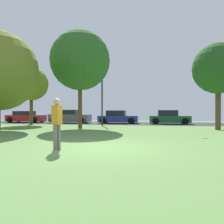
# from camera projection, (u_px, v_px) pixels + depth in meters

# --- Properties ---
(ground_plane) EXTENTS (44.00, 44.00, 0.00)m
(ground_plane) POSITION_uv_depth(u_px,v_px,m) (100.00, 148.00, 8.51)
(ground_plane) COLOR #5B8442
(road_strip) EXTENTS (44.00, 6.40, 0.01)m
(road_strip) POSITION_uv_depth(u_px,v_px,m) (134.00, 123.00, 24.27)
(road_strip) COLOR #28282B
(road_strip) RESTS_ON ground_plane
(maple_tree_far) EXTENTS (4.85, 4.85, 7.87)m
(maple_tree_far) POSITION_uv_depth(u_px,v_px,m) (80.00, 60.00, 18.59)
(maple_tree_far) COLOR brown
(maple_tree_far) RESTS_ON ground_plane
(maple_tree_near) EXTENTS (3.60, 3.60, 6.17)m
(maple_tree_near) POSITION_uv_depth(u_px,v_px,m) (218.00, 69.00, 16.28)
(maple_tree_near) COLOR brown
(maple_tree_near) RESTS_ON ground_plane
(oak_tree_left) EXTENTS (3.28, 3.28, 5.63)m
(oak_tree_left) POSITION_uv_depth(u_px,v_px,m) (31.00, 84.00, 22.32)
(oak_tree_left) COLOR brown
(oak_tree_left) RESTS_ON ground_plane
(person_catcher) EXTENTS (0.38, 0.33, 1.82)m
(person_catcher) POSITION_uv_depth(u_px,v_px,m) (57.00, 121.00, 8.10)
(person_catcher) COLOR slate
(person_catcher) RESTS_ON ground_plane
(frisbee_disc) EXTENTS (0.27, 0.27, 0.03)m
(frisbee_disc) POSITION_uv_depth(u_px,v_px,m) (204.00, 138.00, 11.35)
(frisbee_disc) COLOR orange
(frisbee_disc) RESTS_ON ground_plane
(parked_car_red) EXTENTS (4.21, 1.98, 1.30)m
(parked_car_red) POSITION_uv_depth(u_px,v_px,m) (26.00, 117.00, 26.21)
(parked_car_red) COLOR #B21E1E
(parked_car_red) RESTS_ON ground_plane
(parked_car_grey) EXTENTS (4.42, 1.98, 1.43)m
(parked_car_grey) POSITION_uv_depth(u_px,v_px,m) (70.00, 117.00, 25.18)
(parked_car_grey) COLOR slate
(parked_car_grey) RESTS_ON ground_plane
(parked_car_blue) EXTENTS (4.14, 2.02, 1.37)m
(parked_car_blue) POSITION_uv_depth(u_px,v_px,m) (118.00, 117.00, 24.43)
(parked_car_blue) COLOR #233893
(parked_car_blue) RESTS_ON ground_plane
(parked_car_green) EXTENTS (4.04, 1.96, 1.41)m
(parked_car_green) POSITION_uv_depth(u_px,v_px,m) (169.00, 118.00, 23.42)
(parked_car_green) COLOR #195633
(parked_car_green) RESTS_ON ground_plane
(street_lamp_post) EXTENTS (0.14, 0.14, 4.50)m
(street_lamp_post) POSITION_uv_depth(u_px,v_px,m) (102.00, 101.00, 20.97)
(street_lamp_post) COLOR #2D2D33
(street_lamp_post) RESTS_ON ground_plane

